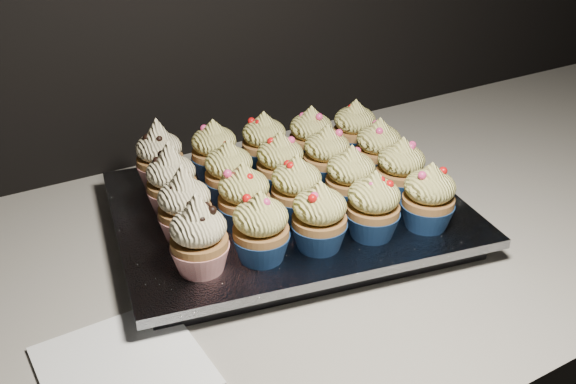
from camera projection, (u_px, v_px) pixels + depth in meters
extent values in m
cube|color=beige|center=(316.00, 244.00, 0.83)|extent=(2.44, 0.64, 0.04)
cube|color=white|center=(123.00, 366.00, 0.61)|extent=(0.15, 0.15, 0.00)
cube|color=black|center=(288.00, 219.00, 0.83)|extent=(0.44, 0.37, 0.02)
cube|color=silver|center=(288.00, 207.00, 0.82)|extent=(0.48, 0.41, 0.01)
cone|color=#A91718|center=(201.00, 257.00, 0.68)|extent=(0.06, 0.06, 0.03)
ellipsoid|color=#FFEBB3|center=(198.00, 227.00, 0.66)|extent=(0.06, 0.06, 0.04)
cone|color=#FFEBB3|center=(196.00, 204.00, 0.65)|extent=(0.03, 0.03, 0.03)
cone|color=navy|center=(261.00, 247.00, 0.70)|extent=(0.06, 0.06, 0.03)
ellipsoid|color=#F0E579|center=(261.00, 217.00, 0.68)|extent=(0.06, 0.06, 0.04)
cone|color=#F0E579|center=(260.00, 198.00, 0.67)|extent=(0.03, 0.03, 0.02)
cone|color=navy|center=(319.00, 235.00, 0.72)|extent=(0.06, 0.06, 0.03)
ellipsoid|color=#F0E579|center=(320.00, 206.00, 0.70)|extent=(0.06, 0.06, 0.04)
cone|color=#F0E579|center=(320.00, 188.00, 0.69)|extent=(0.03, 0.03, 0.02)
cone|color=navy|center=(372.00, 224.00, 0.74)|extent=(0.06, 0.06, 0.03)
ellipsoid|color=#F0E579|center=(374.00, 195.00, 0.72)|extent=(0.06, 0.06, 0.04)
cone|color=#F0E579|center=(375.00, 177.00, 0.71)|extent=(0.03, 0.03, 0.02)
cone|color=navy|center=(426.00, 215.00, 0.76)|extent=(0.06, 0.06, 0.03)
ellipsoid|color=#F0E579|center=(430.00, 187.00, 0.74)|extent=(0.06, 0.06, 0.04)
cone|color=#F0E579|center=(432.00, 169.00, 0.73)|extent=(0.03, 0.03, 0.02)
cone|color=#A91718|center=(187.00, 226.00, 0.74)|extent=(0.06, 0.06, 0.03)
ellipsoid|color=#FFEBB3|center=(184.00, 197.00, 0.72)|extent=(0.06, 0.06, 0.04)
cone|color=#FFEBB3|center=(182.00, 175.00, 0.71)|extent=(0.03, 0.03, 0.03)
cone|color=navy|center=(245.00, 215.00, 0.76)|extent=(0.06, 0.06, 0.03)
ellipsoid|color=#F0E579|center=(244.00, 187.00, 0.74)|extent=(0.06, 0.06, 0.04)
cone|color=#F0E579|center=(243.00, 169.00, 0.73)|extent=(0.03, 0.03, 0.02)
cone|color=navy|center=(296.00, 206.00, 0.78)|extent=(0.06, 0.06, 0.03)
ellipsoid|color=#F0E579|center=(297.00, 178.00, 0.76)|extent=(0.06, 0.06, 0.04)
cone|color=#F0E579|center=(297.00, 161.00, 0.75)|extent=(0.03, 0.03, 0.02)
cone|color=navy|center=(350.00, 195.00, 0.80)|extent=(0.06, 0.06, 0.03)
ellipsoid|color=#F0E579|center=(351.00, 168.00, 0.78)|extent=(0.06, 0.06, 0.04)
cone|color=#F0E579|center=(352.00, 151.00, 0.77)|extent=(0.03, 0.03, 0.02)
cone|color=navy|center=(399.00, 186.00, 0.82)|extent=(0.06, 0.06, 0.03)
ellipsoid|color=#F0E579|center=(401.00, 160.00, 0.80)|extent=(0.06, 0.06, 0.04)
cone|color=#F0E579|center=(403.00, 143.00, 0.79)|extent=(0.03, 0.03, 0.02)
cone|color=#A91718|center=(173.00, 199.00, 0.79)|extent=(0.06, 0.06, 0.03)
ellipsoid|color=#FFEBB3|center=(171.00, 172.00, 0.77)|extent=(0.06, 0.06, 0.04)
cone|color=#FFEBB3|center=(169.00, 151.00, 0.76)|extent=(0.03, 0.03, 0.03)
cone|color=navy|center=(230.00, 190.00, 0.82)|extent=(0.06, 0.06, 0.03)
ellipsoid|color=#F0E579|center=(229.00, 163.00, 0.80)|extent=(0.06, 0.06, 0.04)
cone|color=#F0E579|center=(228.00, 146.00, 0.79)|extent=(0.03, 0.03, 0.02)
cone|color=navy|center=(280.00, 180.00, 0.84)|extent=(0.06, 0.06, 0.03)
ellipsoid|color=#F0E579|center=(280.00, 154.00, 0.82)|extent=(0.06, 0.06, 0.04)
cone|color=#F0E579|center=(280.00, 137.00, 0.81)|extent=(0.03, 0.03, 0.02)
cone|color=navy|center=(326.00, 172.00, 0.86)|extent=(0.06, 0.06, 0.03)
ellipsoid|color=#F0E579|center=(327.00, 146.00, 0.84)|extent=(0.06, 0.06, 0.04)
cone|color=#F0E579|center=(327.00, 130.00, 0.83)|extent=(0.03, 0.03, 0.02)
cone|color=navy|center=(377.00, 165.00, 0.88)|extent=(0.06, 0.06, 0.03)
ellipsoid|color=#F0E579|center=(379.00, 139.00, 0.86)|extent=(0.06, 0.06, 0.04)
cone|color=#F0E579|center=(380.00, 123.00, 0.85)|extent=(0.03, 0.03, 0.02)
cone|color=#A91718|center=(162.00, 173.00, 0.85)|extent=(0.06, 0.06, 0.03)
ellipsoid|color=#FFEBB3|center=(159.00, 148.00, 0.84)|extent=(0.06, 0.06, 0.04)
cone|color=#FFEBB3|center=(157.00, 128.00, 0.82)|extent=(0.03, 0.03, 0.03)
cone|color=navy|center=(215.00, 167.00, 0.87)|extent=(0.06, 0.06, 0.03)
ellipsoid|color=#F0E579|center=(214.00, 141.00, 0.85)|extent=(0.06, 0.06, 0.04)
cone|color=#F0E579|center=(213.00, 125.00, 0.84)|extent=(0.03, 0.03, 0.02)
cone|color=navy|center=(264.00, 158.00, 0.90)|extent=(0.06, 0.06, 0.03)
ellipsoid|color=#F0E579|center=(264.00, 133.00, 0.88)|extent=(0.06, 0.06, 0.04)
cone|color=#F0E579|center=(264.00, 117.00, 0.87)|extent=(0.03, 0.03, 0.02)
cone|color=navy|center=(311.00, 151.00, 0.92)|extent=(0.06, 0.06, 0.03)
ellipsoid|color=#F0E579|center=(311.00, 127.00, 0.90)|extent=(0.06, 0.06, 0.04)
cone|color=#F0E579|center=(311.00, 111.00, 0.89)|extent=(0.03, 0.03, 0.02)
cone|color=navy|center=(354.00, 144.00, 0.94)|extent=(0.06, 0.06, 0.03)
ellipsoid|color=#F0E579|center=(355.00, 120.00, 0.92)|extent=(0.06, 0.06, 0.04)
cone|color=#F0E579|center=(356.00, 105.00, 0.91)|extent=(0.03, 0.03, 0.02)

